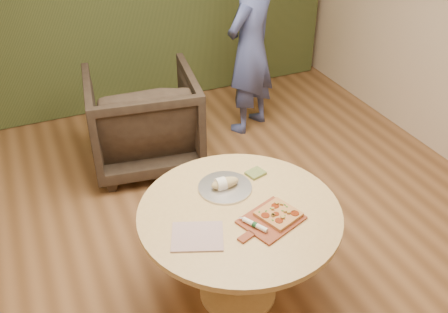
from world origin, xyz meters
name	(u,v)px	position (x,y,z in m)	size (l,w,h in m)	color
room_shell	(241,99)	(0.00, 0.00, 1.40)	(5.04, 6.04, 2.84)	brown
pedestal_table	(239,227)	(-0.10, -0.22, 0.61)	(1.28, 1.28, 0.75)	tan
pizza_paddle	(270,221)	(0.03, -0.39, 0.76)	(0.47, 0.38, 0.01)	brown
flatbread_pizza	(279,214)	(0.09, -0.37, 0.78)	(0.28, 0.28, 0.04)	tan
cutlery_roll	(255,225)	(-0.09, -0.41, 0.78)	(0.12, 0.18, 0.03)	white
newspaper	(197,236)	(-0.42, -0.34, 0.76)	(0.30, 0.25, 0.01)	silver
serving_tray	(225,187)	(-0.09, 0.02, 0.76)	(0.36, 0.36, 0.02)	silver
bread_roll	(224,183)	(-0.10, 0.02, 0.79)	(0.19, 0.09, 0.09)	tan
green_packet	(256,173)	(0.17, 0.08, 0.76)	(0.12, 0.10, 0.02)	#51632C
armchair	(143,115)	(-0.21, 1.65, 0.50)	(0.98, 0.92, 1.01)	black
person_standing	(251,48)	(0.99, 1.86, 0.89)	(0.65, 0.43, 1.78)	#424E8B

